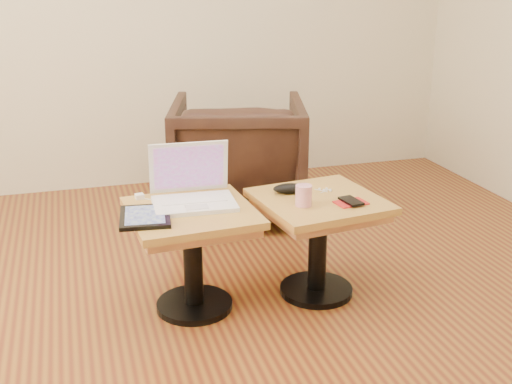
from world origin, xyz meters
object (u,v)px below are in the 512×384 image
object	(u,v)px
striped_cup	(304,195)
side_table_right	(318,222)
side_table_left	(192,235)
laptop	(192,192)
armchair	(238,157)

from	to	relation	value
striped_cup	side_table_right	bearing A→B (deg)	34.74
side_table_right	striped_cup	xyz separation A→B (m)	(-0.11, -0.07, 0.17)
side_table_right	striped_cup	distance (m)	0.21
side_table_left	laptop	bearing A→B (deg)	69.65
side_table_right	laptop	size ratio (longest dim) A/B	1.61
armchair	laptop	bearing A→B (deg)	79.98
laptop	armchair	distance (m)	1.15
laptop	armchair	bearing A→B (deg)	67.47
striped_cup	armchair	size ratio (longest dim) A/B	0.12
side_table_left	striped_cup	world-z (taller)	striped_cup
laptop	armchair	world-z (taller)	laptop
laptop	striped_cup	distance (m)	0.50
side_table_left	laptop	xyz separation A→B (m)	(0.02, 0.08, 0.17)
side_table_left	side_table_right	world-z (taller)	same
side_table_left	armchair	bearing A→B (deg)	61.12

